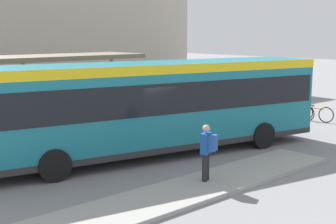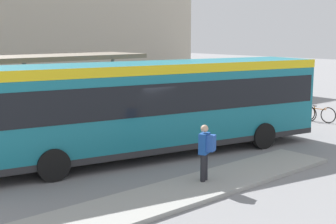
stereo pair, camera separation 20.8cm
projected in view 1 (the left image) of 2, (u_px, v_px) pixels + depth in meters
ground_plane at (155, 155)px, 16.21m from camera, size 120.00×120.00×0.00m
curb_island at (200, 187)px, 12.62m from camera, size 10.04×1.80×0.12m
city_bus at (155, 102)px, 15.90m from camera, size 12.75×4.89×3.19m
pedestrian_waiting at (207, 149)px, 12.82m from camera, size 0.47×0.50×1.58m
bicycle_orange at (316, 113)px, 22.32m from camera, size 0.48×1.76×0.76m
bicycle_yellow at (299, 112)px, 22.83m from camera, size 0.48×1.71×0.74m
bicycle_blue at (287, 109)px, 23.51m from camera, size 0.48×1.77×0.76m
bicycle_red at (272, 108)px, 24.02m from camera, size 0.48×1.71×0.74m
station_shelter at (23, 60)px, 18.00m from camera, size 9.78×3.00×3.30m
potted_planter_near_shelter at (94, 125)px, 17.98m from camera, size 0.86×0.86×1.32m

